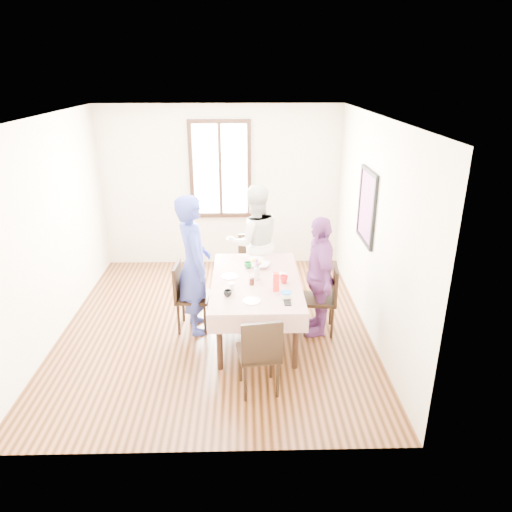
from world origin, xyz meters
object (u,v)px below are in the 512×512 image
at_px(chair_far, 254,266).
at_px(chair_near, 259,352).
at_px(chair_left, 193,297).
at_px(chair_right, 319,299).
at_px(person_right, 319,276).
at_px(dining_table, 256,307).
at_px(person_left, 193,265).
at_px(person_far, 254,242).

bearing_deg(chair_far, chair_near, 81.64).
xyz_separation_m(chair_left, chair_near, (0.81, -1.30, 0.00)).
bearing_deg(chair_right, chair_left, 92.83).
bearing_deg(person_right, chair_right, 85.60).
bearing_deg(chair_far, dining_table, 81.64).
height_order(dining_table, chair_left, chair_left).
xyz_separation_m(dining_table, chair_near, (0.00, -1.15, 0.08)).
distance_m(chair_near, person_left, 1.59).
bearing_deg(dining_table, chair_left, 169.11).
bearing_deg(person_left, chair_right, -109.41).
height_order(dining_table, person_left, person_left).
relative_size(chair_far, person_far, 0.54).
relative_size(chair_left, chair_near, 1.00).
bearing_deg(chair_near, person_far, 81.32).
bearing_deg(dining_table, person_right, 3.77).
bearing_deg(person_right, dining_table, -90.63).
relative_size(chair_left, person_right, 0.58).
relative_size(chair_right, chair_near, 1.00).
xyz_separation_m(chair_left, person_left, (0.02, 0.00, 0.45)).
xyz_separation_m(chair_right, chair_near, (-0.81, -1.20, 0.00)).
xyz_separation_m(dining_table, chair_left, (-0.81, 0.16, 0.08)).
height_order(chair_near, person_far, person_far).
height_order(chair_left, person_left, person_left).
relative_size(chair_right, person_left, 0.50).
bearing_deg(person_far, chair_near, 77.20).
distance_m(chair_left, chair_right, 1.63).
relative_size(dining_table, person_left, 0.92).
bearing_deg(chair_far, person_right, 117.49).
xyz_separation_m(dining_table, chair_far, (0.00, 1.15, 0.08)).
distance_m(chair_right, chair_near, 1.45).
bearing_deg(chair_near, chair_right, 47.19).
height_order(chair_far, chair_near, same).
relative_size(dining_table, person_far, 0.98).
bearing_deg(chair_right, person_right, 96.50).
relative_size(person_far, person_right, 1.09).
relative_size(chair_near, person_left, 0.50).
bearing_deg(chair_near, chair_far, 81.32).
xyz_separation_m(dining_table, person_far, (0.00, 1.13, 0.47)).
bearing_deg(person_far, person_left, 37.99).
height_order(chair_near, person_right, person_right).
bearing_deg(dining_table, person_left, 168.82).
relative_size(chair_far, person_left, 0.50).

